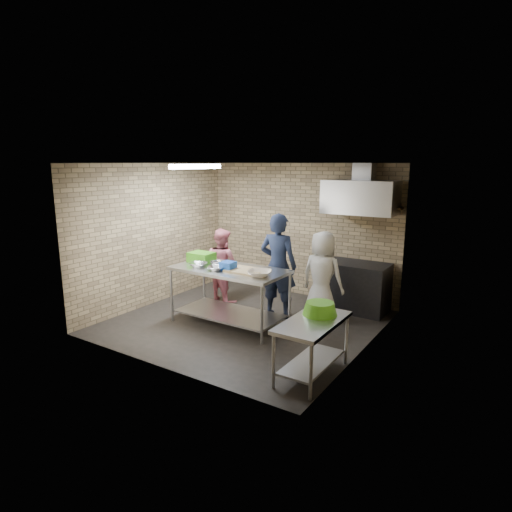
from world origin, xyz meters
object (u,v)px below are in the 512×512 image
(stove, at_px, (355,287))
(green_crate, at_px, (201,257))
(bottle_red, at_px, (366,201))
(man_navy, at_px, (278,266))
(woman_white, at_px, (322,276))
(side_counter, at_px, (312,348))
(prep_table, at_px, (230,296))
(blue_tub, at_px, (228,266))
(bottle_green, at_px, (388,202))
(woman_pink, at_px, (222,265))
(green_basin, at_px, (320,308))

(stove, distance_m, green_crate, 2.88)
(bottle_red, height_order, man_navy, bottle_red)
(man_navy, xyz_separation_m, woman_white, (0.72, 0.28, -0.15))
(side_counter, bearing_deg, prep_table, 155.23)
(man_navy, bearing_deg, bottle_red, -136.10)
(prep_table, relative_size, blue_tub, 9.00)
(blue_tub, xyz_separation_m, bottle_green, (1.94, 2.17, 0.97))
(green_crate, relative_size, woman_pink, 0.30)
(woman_white, bearing_deg, prep_table, 44.46)
(green_basin, height_order, bottle_red, bottle_red)
(green_basin, relative_size, man_navy, 0.25)
(prep_table, xyz_separation_m, green_crate, (-0.70, 0.12, 0.57))
(stove, distance_m, bottle_red, 1.60)
(man_navy, bearing_deg, woman_white, -165.41)
(side_counter, relative_size, green_basin, 2.61)
(side_counter, height_order, bottle_green, bottle_green)
(stove, distance_m, bottle_green, 1.65)
(side_counter, bearing_deg, man_navy, 131.34)
(woman_pink, bearing_deg, green_basin, 162.62)
(side_counter, xyz_separation_m, woman_pink, (-2.83, 1.83, 0.36))
(woman_pink, bearing_deg, green_crate, 112.48)
(prep_table, distance_m, man_navy, 1.02)
(bottle_green, bearing_deg, side_counter, -90.00)
(woman_white, bearing_deg, bottle_red, -105.51)
(blue_tub, distance_m, green_basin, 2.01)
(bottle_red, relative_size, bottle_green, 1.20)
(prep_table, relative_size, bottle_red, 10.81)
(man_navy, distance_m, woman_white, 0.79)
(bottle_red, bearing_deg, stove, -101.77)
(stove, height_order, green_basin, green_basin)
(bottle_green, xyz_separation_m, woman_white, (-0.76, -1.03, -1.23))
(bottle_green, xyz_separation_m, man_navy, (-1.48, -1.30, -1.08))
(stove, distance_m, woman_white, 0.91)
(green_basin, height_order, woman_white, woman_white)
(green_crate, distance_m, man_navy, 1.37)
(green_crate, xyz_separation_m, bottle_green, (2.69, 1.95, 0.96))
(stove, bearing_deg, woman_white, -111.69)
(stove, distance_m, blue_tub, 2.51)
(green_basin, height_order, bottle_green, bottle_green)
(prep_table, relative_size, stove, 1.62)
(prep_table, bearing_deg, side_counter, -24.77)
(blue_tub, height_order, man_navy, man_navy)
(stove, distance_m, woman_pink, 2.57)
(man_navy, bearing_deg, green_crate, 22.03)
(side_counter, height_order, bottle_red, bottle_red)
(bottle_red, bearing_deg, woman_pink, -154.56)
(green_crate, height_order, woman_white, woman_white)
(green_crate, relative_size, bottle_green, 2.88)
(stove, relative_size, man_navy, 0.65)
(side_counter, xyz_separation_m, man_navy, (-1.48, 1.69, 0.56))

